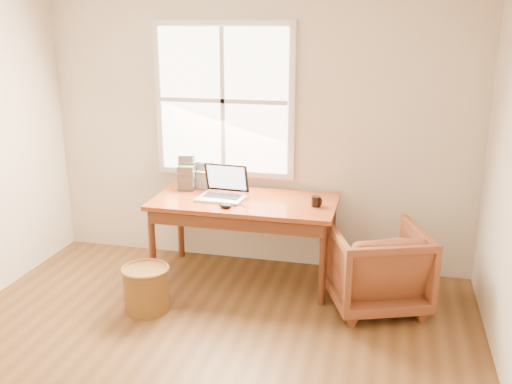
{
  "coord_description": "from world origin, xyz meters",
  "views": [
    {
      "loc": [
        1.21,
        -2.8,
        2.24
      ],
      "look_at": [
        0.14,
        1.65,
        0.87
      ],
      "focal_mm": 40.0,
      "sensor_mm": 36.0,
      "label": 1
    }
  ],
  "objects_px": {
    "desk": "(245,202)",
    "armchair": "(377,267)",
    "laptop": "(221,184)",
    "coffee_mug": "(316,201)",
    "wicker_stool": "(146,289)",
    "cd_stack_a": "(204,174)"
  },
  "relations": [
    {
      "from": "armchair",
      "to": "cd_stack_a",
      "type": "bearing_deg",
      "value": -39.29
    },
    {
      "from": "armchair",
      "to": "wicker_stool",
      "type": "height_order",
      "value": "armchair"
    },
    {
      "from": "armchair",
      "to": "coffee_mug",
      "type": "relative_size",
      "value": 8.56
    },
    {
      "from": "coffee_mug",
      "to": "armchair",
      "type": "bearing_deg",
      "value": -1.55
    },
    {
      "from": "armchair",
      "to": "laptop",
      "type": "xyz_separation_m",
      "value": [
        -1.37,
        0.21,
        0.55
      ]
    },
    {
      "from": "cd_stack_a",
      "to": "armchair",
      "type": "bearing_deg",
      "value": -18.88
    },
    {
      "from": "laptop",
      "to": "coffee_mug",
      "type": "distance_m",
      "value": 0.84
    },
    {
      "from": "desk",
      "to": "armchair",
      "type": "bearing_deg",
      "value": -12.43
    },
    {
      "from": "wicker_stool",
      "to": "coffee_mug",
      "type": "distance_m",
      "value": 1.57
    },
    {
      "from": "laptop",
      "to": "cd_stack_a",
      "type": "bearing_deg",
      "value": 131.23
    },
    {
      "from": "coffee_mug",
      "to": "wicker_stool",
      "type": "bearing_deg",
      "value": -130.3
    },
    {
      "from": "coffee_mug",
      "to": "cd_stack_a",
      "type": "relative_size",
      "value": 0.35
    },
    {
      "from": "desk",
      "to": "coffee_mug",
      "type": "relative_size",
      "value": 18.23
    },
    {
      "from": "laptop",
      "to": "cd_stack_a",
      "type": "xyz_separation_m",
      "value": [
        -0.27,
        0.35,
        -0.01
      ]
    },
    {
      "from": "cd_stack_a",
      "to": "laptop",
      "type": "bearing_deg",
      "value": -52.53
    },
    {
      "from": "cd_stack_a",
      "to": "coffee_mug",
      "type": "bearing_deg",
      "value": -17.56
    },
    {
      "from": "cd_stack_a",
      "to": "wicker_stool",
      "type": "bearing_deg",
      "value": -98.33
    },
    {
      "from": "wicker_stool",
      "to": "coffee_mug",
      "type": "bearing_deg",
      "value": 29.71
    },
    {
      "from": "laptop",
      "to": "coffee_mug",
      "type": "height_order",
      "value": "laptop"
    },
    {
      "from": "armchair",
      "to": "wicker_stool",
      "type": "bearing_deg",
      "value": -4.63
    },
    {
      "from": "coffee_mug",
      "to": "cd_stack_a",
      "type": "xyz_separation_m",
      "value": [
        -1.1,
        0.35,
        0.08
      ]
    },
    {
      "from": "armchair",
      "to": "wicker_stool",
      "type": "distance_m",
      "value": 1.87
    }
  ]
}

